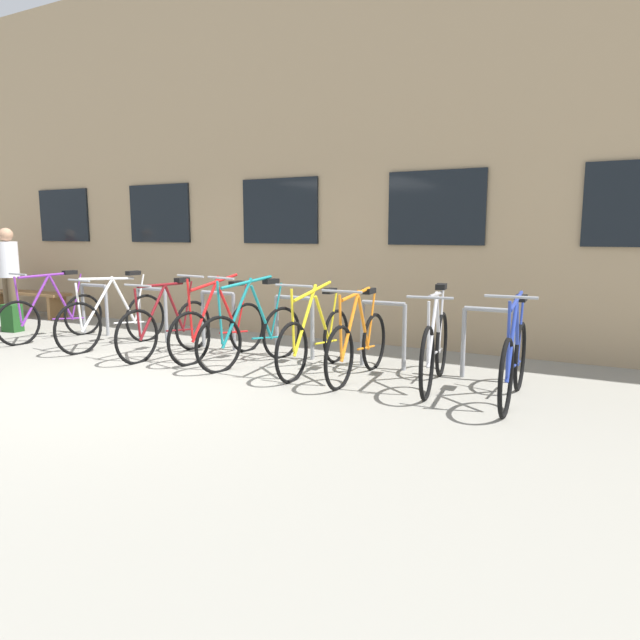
# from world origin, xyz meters

# --- Properties ---
(ground_plane) EXTENTS (42.00, 42.00, 0.00)m
(ground_plane) POSITION_xyz_m (0.00, 0.00, 0.00)
(ground_plane) COLOR gray
(storefront_building) EXTENTS (28.00, 5.19, 5.64)m
(storefront_building) POSITION_xyz_m (-0.00, 5.77, 2.82)
(storefront_building) COLOR tan
(storefront_building) RESTS_ON ground
(bike_rack) EXTENTS (6.57, 0.05, 0.79)m
(bike_rack) POSITION_xyz_m (0.39, 1.90, 0.48)
(bike_rack) COLOR gray
(bike_rack) RESTS_ON ground
(bicycle_blue) EXTENTS (0.44, 1.66, 1.07)m
(bicycle_blue) POSITION_xyz_m (3.77, 1.22, 0.39)
(bicycle_blue) COLOR black
(bicycle_blue) RESTS_ON ground
(bicycle_purple) EXTENTS (0.44, 1.66, 1.03)m
(bicycle_purple) POSITION_xyz_m (-2.79, 1.28, 0.37)
(bicycle_purple) COLOR black
(bicycle_purple) RESTS_ON ground
(bicycle_orange) EXTENTS (0.44, 1.63, 1.02)m
(bicycle_orange) POSITION_xyz_m (2.13, 1.33, 0.37)
(bicycle_orange) COLOR black
(bicycle_orange) RESTS_ON ground
(bicycle_teal) EXTENTS (0.53, 1.64, 1.10)m
(bicycle_teal) POSITION_xyz_m (0.75, 1.33, 0.38)
(bicycle_teal) COLOR black
(bicycle_teal) RESTS_ON ground
(bicycle_silver) EXTENTS (0.44, 1.70, 1.05)m
(bicycle_silver) POSITION_xyz_m (2.96, 1.42, 0.39)
(bicycle_silver) COLOR black
(bicycle_silver) RESTS_ON ground
(bicycle_yellow) EXTENTS (0.44, 1.74, 1.06)m
(bicycle_yellow) POSITION_xyz_m (1.57, 1.40, 0.37)
(bicycle_yellow) COLOR black
(bicycle_yellow) RESTS_ON ground
(bicycle_white) EXTENTS (0.44, 1.80, 1.06)m
(bicycle_white) POSITION_xyz_m (-1.55, 1.31, 0.39)
(bicycle_white) COLOR black
(bicycle_white) RESTS_ON ground
(bicycle_maroon) EXTENTS (0.44, 1.67, 1.01)m
(bicycle_maroon) POSITION_xyz_m (-0.51, 1.23, 0.38)
(bicycle_maroon) COLOR black
(bicycle_maroon) RESTS_ON ground
(bicycle_red) EXTENTS (0.44, 1.67, 1.10)m
(bicycle_red) POSITION_xyz_m (0.17, 1.45, 0.38)
(bicycle_red) COLOR black
(bicycle_red) RESTS_ON ground
(wooden_bench) EXTENTS (1.89, 0.40, 0.47)m
(wooden_bench) POSITION_xyz_m (-5.29, 2.69, 0.35)
(wooden_bench) COLOR olive
(wooden_bench) RESTS_ON ground
(person_browsing) EXTENTS (0.35, 0.32, 1.65)m
(person_browsing) POSITION_xyz_m (-4.22, 1.61, 0.95)
(person_browsing) COLOR brown
(person_browsing) RESTS_ON ground
(backpack) EXTENTS (0.30, 0.23, 0.44)m
(backpack) POSITION_xyz_m (-3.97, 1.44, 0.22)
(backpack) COLOR #1E4C1E
(backpack) RESTS_ON ground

